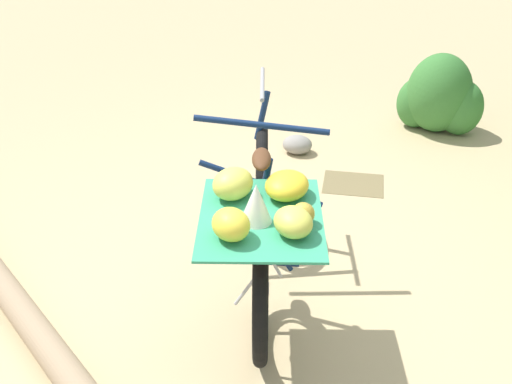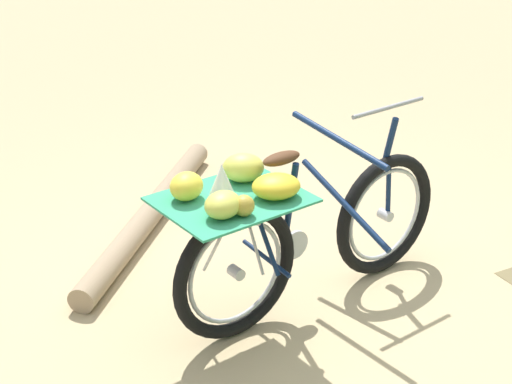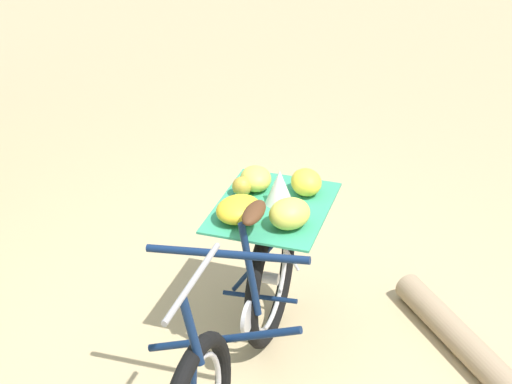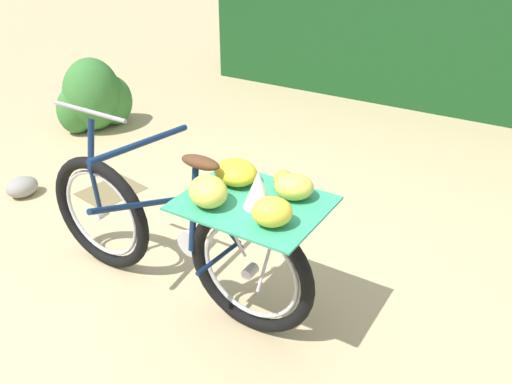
# 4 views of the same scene
# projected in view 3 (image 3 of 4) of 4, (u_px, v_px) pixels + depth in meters

# --- Properties ---
(ground_plane) EXTENTS (60.00, 60.00, 0.00)m
(ground_plane) POSITION_uv_depth(u_px,v_px,m) (236.00, 382.00, 3.87)
(ground_plane) COLOR tan
(bicycle) EXTENTS (0.79, 1.80, 1.03)m
(bicycle) POSITION_uv_depth(u_px,v_px,m) (247.00, 301.00, 3.63)
(bicycle) COLOR black
(bicycle) RESTS_ON ground_plane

